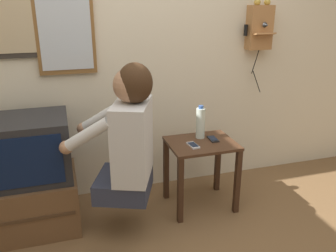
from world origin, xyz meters
The scene contains 11 objects.
wall_back centered at (0.00, 1.10, 1.27)m, with size 6.80×0.05×2.55m.
side_table centered at (0.38, 0.63, 0.42)m, with size 0.51×0.41×0.55m.
person centered at (-0.21, 0.46, 0.74)m, with size 0.65×0.58×0.92m.
tv_stand centered at (-0.86, 0.72, 0.20)m, with size 0.59×0.52×0.40m.
television centered at (-0.87, 0.73, 0.62)m, with size 0.56×0.48×0.44m.
wall_phone_antique centered at (1.03, 1.02, 1.37)m, with size 0.25×0.19×0.78m.
framed_picture centered at (-0.90, 1.06, 1.45)m, with size 0.36×0.03×0.53m.
wall_mirror centered at (-0.54, 1.06, 1.40)m, with size 0.42×0.03×0.69m.
cell_phone_held centered at (0.29, 0.58, 0.56)m, with size 0.07×0.13×0.01m.
cell_phone_spare centered at (0.49, 0.65, 0.56)m, with size 0.07×0.13×0.01m.
water_bottle centered at (0.41, 0.73, 0.68)m, with size 0.07×0.07×0.26m.
Camera 1 is at (-0.60, -1.70, 1.60)m, focal length 38.00 mm.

